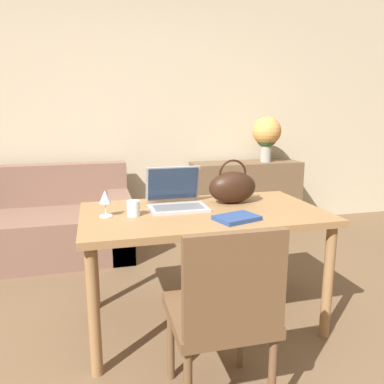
# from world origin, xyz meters

# --- Properties ---
(wall_back) EXTENTS (10.00, 0.06, 2.70)m
(wall_back) POSITION_xyz_m (0.00, 2.66, 1.35)
(wall_back) COLOR beige
(wall_back) RESTS_ON ground_plane
(dining_table) EXTENTS (1.45, 0.81, 0.74)m
(dining_table) POSITION_xyz_m (0.11, 0.64, 0.65)
(dining_table) COLOR olive
(dining_table) RESTS_ON ground_plane
(chair) EXTENTS (0.45, 0.45, 0.89)m
(chair) POSITION_xyz_m (-0.01, -0.09, 0.50)
(chair) COLOR brown
(chair) RESTS_ON ground_plane
(couch) EXTENTS (1.56, 0.88, 0.82)m
(couch) POSITION_xyz_m (-0.99, 2.12, 0.28)
(couch) COLOR #7F5B4C
(couch) RESTS_ON ground_plane
(sideboard) EXTENTS (1.21, 0.40, 0.78)m
(sideboard) POSITION_xyz_m (1.11, 2.35, 0.39)
(sideboard) COLOR brown
(sideboard) RESTS_ON ground_plane
(laptop) EXTENTS (0.35, 0.31, 0.25)m
(laptop) POSITION_xyz_m (-0.03, 0.78, 0.80)
(laptop) COLOR #ADADB2
(laptop) RESTS_ON dining_table
(drinking_glass) EXTENTS (0.08, 0.08, 0.09)m
(drinking_glass) POSITION_xyz_m (-0.31, 0.64, 0.78)
(drinking_glass) COLOR silver
(drinking_glass) RESTS_ON dining_table
(wine_glass) EXTENTS (0.07, 0.07, 0.15)m
(wine_glass) POSITION_xyz_m (-0.47, 0.66, 0.84)
(wine_glass) COLOR silver
(wine_glass) RESTS_ON dining_table
(handbag) EXTENTS (0.32, 0.18, 0.29)m
(handbag) POSITION_xyz_m (0.35, 0.78, 0.85)
(handbag) COLOR black
(handbag) RESTS_ON dining_table
(flower_vase) EXTENTS (0.31, 0.31, 0.49)m
(flower_vase) POSITION_xyz_m (1.32, 2.31, 1.08)
(flower_vase) COLOR #9E998E
(flower_vase) RESTS_ON sideboard
(book) EXTENTS (0.27, 0.23, 0.02)m
(book) POSITION_xyz_m (0.23, 0.40, 0.75)
(book) COLOR navy
(book) RESTS_ON dining_table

